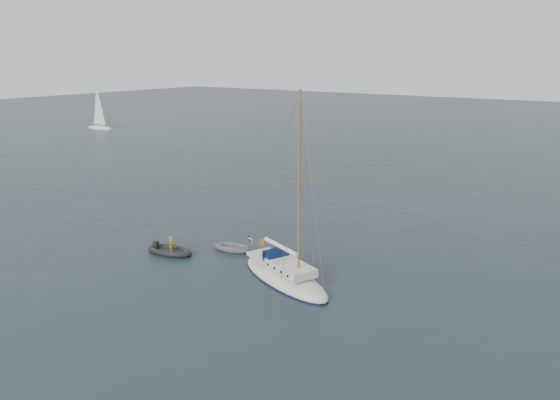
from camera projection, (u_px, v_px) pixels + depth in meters
The scene contains 5 objects.
ground at pixel (299, 281), 32.22m from camera, with size 300.00×300.00×0.00m, color black.
sailboat at pixel (285, 267), 32.12m from camera, with size 8.27×2.48×11.77m.
dinghy at pixel (233, 248), 37.36m from camera, with size 2.77×1.25×0.40m.
rib at pixel (170, 250), 36.78m from camera, with size 3.46×1.57×1.21m.
distant_yacht_a at pixel (98, 109), 98.07m from camera, with size 6.35×3.39×8.41m.
Camera 1 is at (16.18, -25.17, 12.95)m, focal length 35.00 mm.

